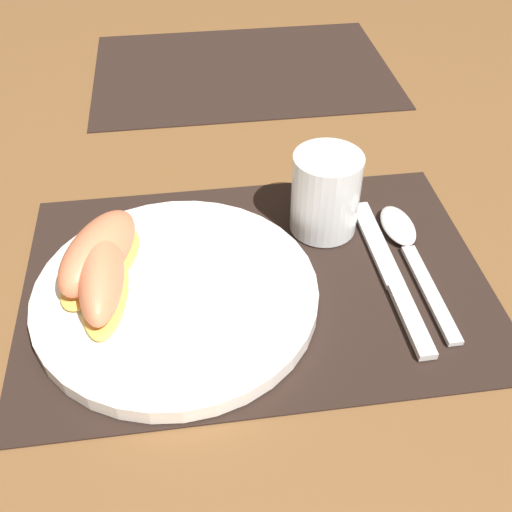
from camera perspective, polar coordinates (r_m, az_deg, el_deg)
name	(u,v)px	position (r m, az deg, el deg)	size (l,w,h in m)	color
ground_plane	(256,281)	(0.59, -0.03, -2.38)	(3.00, 3.00, 0.00)	brown
placemat	(256,279)	(0.59, -0.03, -2.24)	(0.45, 0.31, 0.00)	black
placemat_far	(243,70)	(0.97, -1.29, 17.33)	(0.45, 0.31, 0.00)	black
plate	(176,294)	(0.57, -7.59, -3.64)	(0.27, 0.27, 0.02)	white
juice_glass	(325,198)	(0.63, 6.60, 5.55)	(0.07, 0.07, 0.09)	silver
knife	(391,275)	(0.60, 12.74, -1.78)	(0.02, 0.22, 0.01)	silver
spoon	(406,242)	(0.64, 14.08, 1.32)	(0.03, 0.19, 0.01)	silver
fork	(197,290)	(0.56, -5.64, -3.21)	(0.17, 0.08, 0.00)	silver
citrus_wedge_0	(99,255)	(0.58, -14.75, 0.13)	(0.10, 0.13, 0.05)	#F7C656
citrus_wedge_1	(102,275)	(0.56, -14.42, -1.72)	(0.04, 0.13, 0.05)	#F7C656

